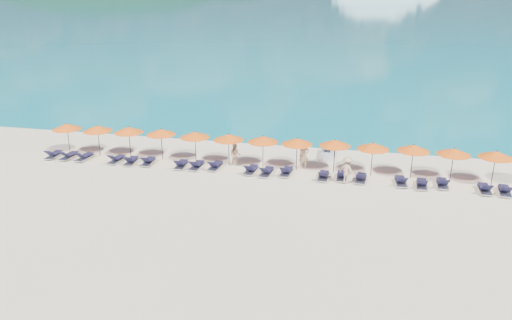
# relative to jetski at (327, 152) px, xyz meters

# --- Properties ---
(ground) EXTENTS (1400.00, 1400.00, 0.00)m
(ground) POSITION_rel_jetski_xyz_m (-4.10, -8.15, -0.31)
(ground) COLOR beige
(headland_main) EXTENTS (374.00, 242.00, 126.50)m
(headland_main) POSITION_rel_jetski_xyz_m (-304.10, 531.85, -38.31)
(headland_main) COLOR black
(headland_main) RESTS_ON ground
(headland_small) EXTENTS (162.00, 126.00, 85.50)m
(headland_small) POSITION_rel_jetski_xyz_m (-154.10, 551.85, -35.31)
(headland_small) COLOR black
(headland_small) RESTS_ON ground
(jetski) EXTENTS (0.92, 2.18, 0.76)m
(jetski) POSITION_rel_jetski_xyz_m (0.00, 0.00, 0.00)
(jetski) COLOR #AEB2CB
(jetski) RESTS_ON ground
(beachgoer_a) EXTENTS (0.84, 0.75, 1.93)m
(beachgoer_a) POSITION_rel_jetski_xyz_m (-1.33, -2.93, 0.65)
(beachgoer_a) COLOR tan
(beachgoer_a) RESTS_ON ground
(beachgoer_b) EXTENTS (0.79, 0.48, 1.57)m
(beachgoer_b) POSITION_rel_jetski_xyz_m (-5.95, -3.32, 0.47)
(beachgoer_b) COLOR tan
(beachgoer_b) RESTS_ON ground
(beachgoer_c) EXTENTS (1.24, 1.03, 1.76)m
(beachgoer_c) POSITION_rel_jetski_xyz_m (1.61, -4.86, 0.56)
(beachgoer_c) COLOR tan
(beachgoer_c) RESTS_ON ground
(umbrella_0) EXTENTS (2.10, 2.10, 2.28)m
(umbrella_0) POSITION_rel_jetski_xyz_m (-18.55, -3.26, 1.70)
(umbrella_0) COLOR black
(umbrella_0) RESTS_ON ground
(umbrella_1) EXTENTS (2.10, 2.10, 2.28)m
(umbrella_1) POSITION_rel_jetski_xyz_m (-16.13, -3.24, 1.70)
(umbrella_1) COLOR black
(umbrella_1) RESTS_ON ground
(umbrella_2) EXTENTS (2.10, 2.10, 2.28)m
(umbrella_2) POSITION_rel_jetski_xyz_m (-13.79, -3.10, 1.70)
(umbrella_2) COLOR black
(umbrella_2) RESTS_ON ground
(umbrella_3) EXTENTS (2.10, 2.10, 2.28)m
(umbrella_3) POSITION_rel_jetski_xyz_m (-11.36, -3.08, 1.70)
(umbrella_3) COLOR black
(umbrella_3) RESTS_ON ground
(umbrella_4) EXTENTS (2.10, 2.10, 2.28)m
(umbrella_4) POSITION_rel_jetski_xyz_m (-8.82, -3.21, 1.70)
(umbrella_4) COLOR black
(umbrella_4) RESTS_ON ground
(umbrella_5) EXTENTS (2.10, 2.10, 2.28)m
(umbrella_5) POSITION_rel_jetski_xyz_m (-6.41, -3.28, 1.70)
(umbrella_5) COLOR black
(umbrella_5) RESTS_ON ground
(umbrella_6) EXTENTS (2.10, 2.10, 2.28)m
(umbrella_6) POSITION_rel_jetski_xyz_m (-4.05, -3.21, 1.70)
(umbrella_6) COLOR black
(umbrella_6) RESTS_ON ground
(umbrella_7) EXTENTS (2.10, 2.10, 2.28)m
(umbrella_7) POSITION_rel_jetski_xyz_m (-1.78, -3.22, 1.70)
(umbrella_7) COLOR black
(umbrella_7) RESTS_ON ground
(umbrella_8) EXTENTS (2.10, 2.10, 2.28)m
(umbrella_8) POSITION_rel_jetski_xyz_m (0.68, -3.02, 1.70)
(umbrella_8) COLOR black
(umbrella_8) RESTS_ON ground
(umbrella_9) EXTENTS (2.10, 2.10, 2.28)m
(umbrella_9) POSITION_rel_jetski_xyz_m (3.08, -3.16, 1.70)
(umbrella_9) COLOR black
(umbrella_9) RESTS_ON ground
(umbrella_10) EXTENTS (2.10, 2.10, 2.28)m
(umbrella_10) POSITION_rel_jetski_xyz_m (5.57, -3.03, 1.70)
(umbrella_10) COLOR black
(umbrella_10) RESTS_ON ground
(umbrella_11) EXTENTS (2.10, 2.10, 2.28)m
(umbrella_11) POSITION_rel_jetski_xyz_m (7.94, -3.23, 1.70)
(umbrella_11) COLOR black
(umbrella_11) RESTS_ON ground
(umbrella_12) EXTENTS (2.10, 2.10, 2.28)m
(umbrella_12) POSITION_rel_jetski_xyz_m (10.35, -3.27, 1.70)
(umbrella_12) COLOR black
(umbrella_12) RESTS_ON ground
(lounger_0) EXTENTS (0.74, 1.74, 0.66)m
(lounger_0) POSITION_rel_jetski_xyz_m (-19.08, -4.48, -0.08)
(lounger_0) COLOR silver
(lounger_0) RESTS_ON ground
(lounger_1) EXTENTS (0.77, 1.75, 0.66)m
(lounger_1) POSITION_rel_jetski_xyz_m (-17.90, -4.43, -0.08)
(lounger_1) COLOR silver
(lounger_1) RESTS_ON ground
(lounger_2) EXTENTS (0.77, 1.75, 0.66)m
(lounger_2) POSITION_rel_jetski_xyz_m (-16.69, -4.43, -0.08)
(lounger_2) COLOR silver
(lounger_2) RESTS_ON ground
(lounger_3) EXTENTS (0.76, 1.75, 0.66)m
(lounger_3) POSITION_rel_jetski_xyz_m (-14.22, -4.40, -0.08)
(lounger_3) COLOR silver
(lounger_3) RESTS_ON ground
(lounger_4) EXTENTS (0.78, 1.75, 0.66)m
(lounger_4) POSITION_rel_jetski_xyz_m (-13.08, -4.49, -0.08)
(lounger_4) COLOR silver
(lounger_4) RESTS_ON ground
(lounger_5) EXTENTS (0.74, 1.74, 0.66)m
(lounger_5) POSITION_rel_jetski_xyz_m (-11.88, -4.33, -0.08)
(lounger_5) COLOR silver
(lounger_5) RESTS_ON ground
(lounger_6) EXTENTS (0.73, 1.74, 0.66)m
(lounger_6) POSITION_rel_jetski_xyz_m (-9.46, -4.43, -0.08)
(lounger_6) COLOR silver
(lounger_6) RESTS_ON ground
(lounger_7) EXTENTS (0.67, 1.72, 0.66)m
(lounger_7) POSITION_rel_jetski_xyz_m (-8.37, -4.38, -0.08)
(lounger_7) COLOR silver
(lounger_7) RESTS_ON ground
(lounger_8) EXTENTS (0.73, 1.74, 0.66)m
(lounger_8) POSITION_rel_jetski_xyz_m (-7.12, -4.18, -0.08)
(lounger_8) COLOR silver
(lounger_8) RESTS_ON ground
(lounger_9) EXTENTS (0.78, 1.75, 0.66)m
(lounger_9) POSITION_rel_jetski_xyz_m (-4.61, -4.39, -0.08)
(lounger_9) COLOR silver
(lounger_9) RESTS_ON ground
(lounger_10) EXTENTS (0.76, 1.74, 0.66)m
(lounger_10) POSITION_rel_jetski_xyz_m (-3.53, -4.54, -0.08)
(lounger_10) COLOR silver
(lounger_10) RESTS_ON ground
(lounger_11) EXTENTS (0.73, 1.74, 0.66)m
(lounger_11) POSITION_rel_jetski_xyz_m (-2.29, -4.23, -0.08)
(lounger_11) COLOR silver
(lounger_11) RESTS_ON ground
(lounger_12) EXTENTS (0.64, 1.71, 0.66)m
(lounger_12) POSITION_rel_jetski_xyz_m (0.14, -4.46, -0.08)
(lounger_12) COLOR silver
(lounger_12) RESTS_ON ground
(lounger_13) EXTENTS (0.66, 1.72, 0.66)m
(lounger_13) POSITION_rel_jetski_xyz_m (1.28, -4.23, -0.08)
(lounger_13) COLOR silver
(lounger_13) RESTS_ON ground
(lounger_14) EXTENTS (0.75, 1.74, 0.66)m
(lounger_14) POSITION_rel_jetski_xyz_m (2.48, -4.37, -0.08)
(lounger_14) COLOR silver
(lounger_14) RESTS_ON ground
(lounger_15) EXTENTS (0.76, 1.75, 0.66)m
(lounger_15) POSITION_rel_jetski_xyz_m (4.91, -4.36, -0.08)
(lounger_15) COLOR silver
(lounger_15) RESTS_ON ground
(lounger_16) EXTENTS (0.72, 1.73, 0.66)m
(lounger_16) POSITION_rel_jetski_xyz_m (6.13, -4.53, -0.08)
(lounger_16) COLOR silver
(lounger_16) RESTS_ON ground
(lounger_17) EXTENTS (0.65, 1.71, 0.66)m
(lounger_17) POSITION_rel_jetski_xyz_m (7.37, -4.17, -0.08)
(lounger_17) COLOR silver
(lounger_17) RESTS_ON ground
(lounger_18) EXTENTS (0.65, 1.71, 0.66)m
(lounger_18) POSITION_rel_jetski_xyz_m (9.73, -4.52, -0.08)
(lounger_18) COLOR silver
(lounger_18) RESTS_ON ground
(lounger_19) EXTENTS (0.78, 1.75, 0.66)m
(lounger_19) POSITION_rel_jetski_xyz_m (10.82, -4.54, -0.08)
(lounger_19) COLOR silver
(lounger_19) RESTS_ON ground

